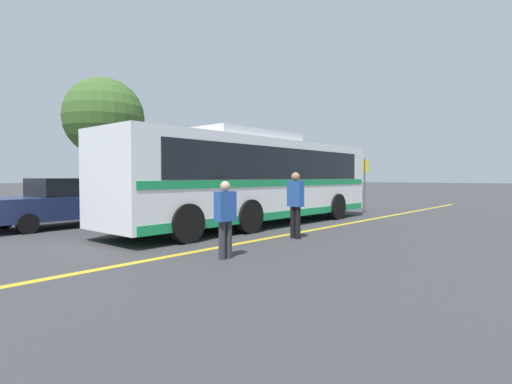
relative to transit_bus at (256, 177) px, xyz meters
name	(u,v)px	position (x,y,z in m)	size (l,w,h in m)	color
ground_plane	(228,226)	(-0.86, 0.49, -1.65)	(220.00, 220.00, 0.00)	#38383A
lane_strip_0	(310,231)	(0.01, -2.20, -1.64)	(0.20, 31.12, 0.01)	gold
curb_strip	(153,213)	(0.01, 6.07, -1.57)	(39.12, 0.36, 0.15)	#99999E
transit_bus	(256,177)	(0.00, 0.00, 0.00)	(11.44, 2.64, 3.16)	white
parked_car_1	(62,203)	(-4.57, 4.58, -0.85)	(4.60, 2.16, 1.61)	navy
parked_car_2	(196,198)	(1.09, 4.38, -0.92)	(4.27, 1.99, 1.45)	#9E9EA3
parked_car_3	(270,194)	(6.32, 4.50, -0.92)	(3.99, 2.05, 1.43)	#9E9EA3
pedestrian_0	(225,215)	(-4.67, -3.24, -0.76)	(0.43, 0.25, 1.57)	#2D2D33
pedestrian_1	(295,201)	(-1.57, -2.78, -0.63)	(0.25, 0.43, 1.78)	black
bus_stop_sign	(365,179)	(6.65, -0.81, -0.08)	(0.07, 0.40, 2.48)	#59595E
tree_0	(104,118)	(-0.62, 9.07, 2.84)	(3.76, 3.76, 6.38)	#513823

